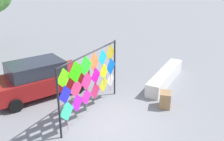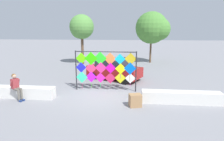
% 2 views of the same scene
% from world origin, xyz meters
% --- Properties ---
extents(ground, '(120.00, 120.00, 0.00)m').
position_xyz_m(ground, '(0.00, 0.00, 0.00)').
color(ground, gray).
extents(plaza_ledge_right, '(4.03, 0.62, 0.61)m').
position_xyz_m(plaza_ledge_right, '(4.42, -0.58, 0.31)').
color(plaza_ledge_right, silver).
rests_on(plaza_ledge_right, ground).
extents(kite_display_rack, '(3.79, 0.14, 2.48)m').
position_xyz_m(kite_display_rack, '(0.24, 1.09, 1.52)').
color(kite_display_rack, '#232328').
rests_on(kite_display_rack, ground).
extents(parked_car, '(4.41, 3.34, 1.57)m').
position_xyz_m(parked_car, '(0.51, 3.95, 0.80)').
color(parked_car, maroon).
rests_on(parked_car, ground).
extents(cardboard_box_large, '(0.68, 0.57, 0.64)m').
position_xyz_m(cardboard_box_large, '(2.04, -1.29, 0.32)').
color(cardboard_box_large, '#9E754C').
rests_on(cardboard_box_large, ground).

